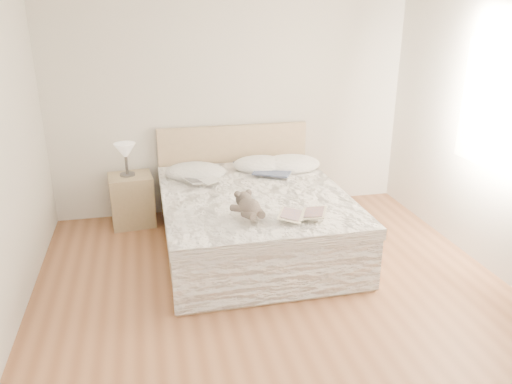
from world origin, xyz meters
TOP-DOWN VIEW (x-y plane):
  - floor at (0.00, 0.00)m, footprint 4.00×4.50m
  - wall_back at (0.00, 2.25)m, footprint 4.00×0.02m
  - wall_front at (0.00, -2.25)m, footprint 4.00×0.02m
  - window at (1.99, 0.30)m, footprint 0.02×1.30m
  - bed at (0.00, 1.19)m, footprint 1.72×2.14m
  - nightstand at (-1.16, 1.99)m, footprint 0.49×0.44m
  - table_lamp at (-1.19, 2.00)m, footprint 0.24×0.24m
  - pillow_left at (-0.49, 1.71)m, footprint 0.72×0.58m
  - pillow_middle at (0.24, 1.81)m, footprint 0.70×0.56m
  - pillow_right at (0.55, 1.76)m, footprint 0.68×0.50m
  - blouse at (0.37, 1.69)m, footprint 0.83×0.84m
  - photo_book at (-0.46, 1.44)m, footprint 0.37×0.31m
  - childrens_book at (0.26, 0.41)m, footprint 0.49×0.42m
  - teddy_bear at (-0.18, 0.47)m, footprint 0.30×0.37m

SIDE VIEW (x-z plane):
  - floor at x=0.00m, z-range 0.00..0.00m
  - nightstand at x=-1.16m, z-range 0.00..0.56m
  - bed at x=0.00m, z-range -0.19..0.81m
  - blouse at x=0.37m, z-range 0.62..0.64m
  - photo_book at x=-0.46m, z-range 0.62..0.64m
  - childrens_book at x=0.26m, z-range 0.62..0.64m
  - pillow_left at x=-0.49m, z-range 0.55..0.73m
  - pillow_middle at x=0.24m, z-range 0.55..0.73m
  - pillow_right at x=0.55m, z-range 0.54..0.74m
  - teddy_bear at x=-0.18m, z-range 0.56..0.74m
  - table_lamp at x=-1.19m, z-range 0.64..0.99m
  - wall_back at x=0.00m, z-range 0.00..2.70m
  - wall_front at x=0.00m, z-range 0.00..2.70m
  - window at x=1.99m, z-range 0.90..2.00m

